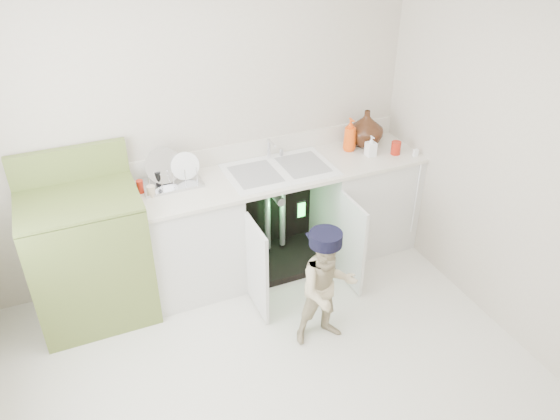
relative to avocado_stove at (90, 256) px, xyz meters
name	(u,v)px	position (x,y,z in m)	size (l,w,h in m)	color
ground	(276,380)	(0.97, -1.18, -0.52)	(3.50, 3.50, 0.00)	beige
room_shell	(275,225)	(0.97, -1.18, 0.73)	(6.00, 5.50, 1.26)	beige
counter_run	(282,215)	(1.54, 0.03, -0.05)	(2.44, 1.02, 1.21)	silver
avocado_stove	(90,256)	(0.00, 0.00, 0.00)	(0.82, 0.65, 1.27)	olive
repair_worker	(327,287)	(1.46, -0.95, -0.06)	(0.46, 0.82, 0.91)	beige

